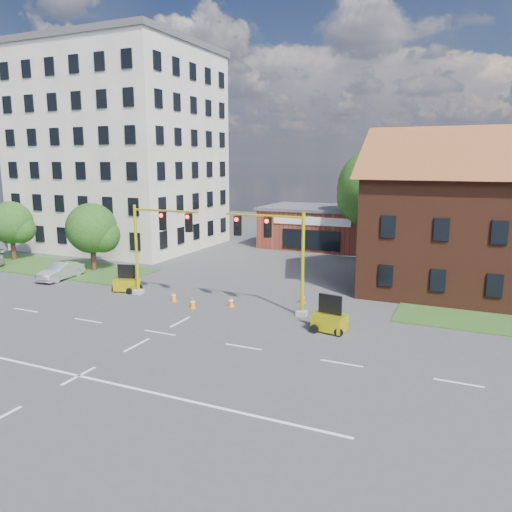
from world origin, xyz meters
The scene contains 18 objects.
ground centered at (0.00, 0.00, 0.00)m, with size 120.00×120.00×0.00m, color #464648.
grass_verge_nw centered at (-20.00, 10.00, 0.04)m, with size 22.00×6.00×0.08m, color #2C551F.
lane_markings centered at (0.00, -3.00, 0.01)m, with size 60.00×36.00×0.01m, color white, non-canonical shape.
office_block centered at (-20.00, 21.90, 10.31)m, with size 18.40×15.40×20.60m.
brick_shop centered at (0.00, 29.98, 2.16)m, with size 12.40×8.40×4.30m.
tree_large centered at (6.92, 27.08, 6.16)m, with size 8.67×8.26×10.56m.
tree_nw_front centered at (-13.79, 10.58, 3.45)m, with size 4.37×4.16×5.69m.
tree_nw_rear centered at (-23.80, 11.08, 3.36)m, with size 4.09×3.89×5.46m.
signal_mast_west centered at (-4.36, 6.00, 3.92)m, with size 5.30×0.60×6.20m.
signal_mast_east centered at (4.36, 6.00, 3.92)m, with size 5.30×0.60×6.20m.
trailer_west centered at (-7.15, 6.24, 0.58)m, with size 1.85×1.46×1.86m.
trailer_east centered at (8.28, 3.98, 0.62)m, with size 1.90×1.43×1.97m.
cone_a centered at (-2.69, 5.44, 0.34)m, with size 0.40×0.40×0.70m.
cone_b centered at (1.29, 5.90, 0.34)m, with size 0.40×0.40×0.70m.
cone_c centered at (-0.74, 4.60, 0.34)m, with size 0.40×0.40×0.70m.
cone_d centered at (5.16, 8.54, 0.34)m, with size 0.40×0.40×0.70m.
pickup_white centered at (10.66, 14.01, 0.72)m, with size 2.40×5.20×1.44m, color white.
sedan_silver_front centered at (-14.18, 7.03, 0.66)m, with size 1.40×4.02×1.32m, color #B9BAC1.
Camera 1 is at (15.27, -21.21, 9.16)m, focal length 35.00 mm.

